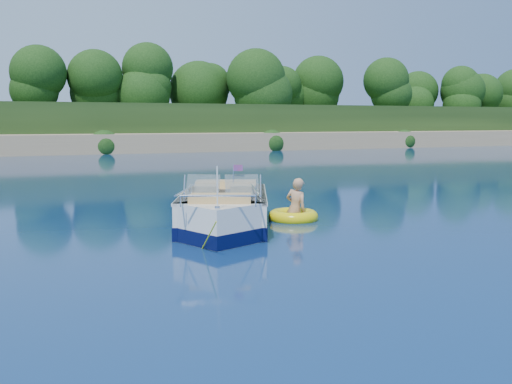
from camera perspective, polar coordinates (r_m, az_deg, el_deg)
ground at (r=11.58m, az=3.62°, el=-5.49°), size 160.00×160.00×0.00m
shoreline at (r=74.12m, az=-18.49°, el=5.57°), size 170.00×59.00×6.00m
treeline at (r=51.51m, az=-16.91°, el=10.19°), size 150.00×7.12×8.19m
motorboat at (r=13.39m, az=-3.28°, el=-2.18°), size 3.31×5.33×1.87m
tow_tube at (r=14.69m, az=3.74°, el=-2.45°), size 1.54×1.54×0.34m
boy at (r=14.71m, az=3.87°, el=-2.78°), size 0.79×0.95×1.71m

